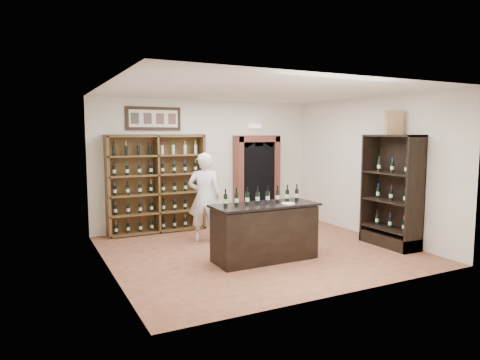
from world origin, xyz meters
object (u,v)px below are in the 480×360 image
Objects in this scene: wine_shelf at (157,184)px; tasting_counter at (265,232)px; counter_bottle_0 at (226,200)px; side_cabinet at (392,208)px; shopkeeper at (204,197)px; wine_crate at (394,123)px.

tasting_counter is (1.10, -2.93, -0.61)m from wine_shelf.
wine_shelf is at bearing 97.59° from counter_bottle_0.
side_cabinet is at bearing -6.28° from tasting_counter.
shopkeeper is 3.95× the size of wine_crate.
tasting_counter is at bearing -69.44° from wine_shelf.
shopkeeper is (0.65, -1.23, -0.18)m from wine_shelf.
side_cabinet is at bearing -40.21° from wine_shelf.
shopkeeper reaches higher than counter_bottle_0.
counter_bottle_0 is (-0.72, 0.08, 0.61)m from tasting_counter.
shopkeeper is (-0.45, 1.70, 0.42)m from tasting_counter.
shopkeeper is at bearing 147.82° from side_cabinet.
shopkeeper is (-3.18, 2.00, 0.16)m from side_cabinet.
shopkeeper is (0.27, 1.62, -0.19)m from counter_bottle_0.
wine_crate reaches higher than wine_shelf.
counter_bottle_0 is (0.38, -2.85, 0.01)m from wine_shelf.
wine_shelf reaches higher than tasting_counter.
side_cabinet is at bearing 170.98° from shopkeeper.
side_cabinet is 3.76m from shopkeeper.
wine_crate is (-0.00, 0.03, 1.68)m from side_cabinet.
counter_bottle_0 is 0.14× the size of side_cabinet.
side_cabinet reaches higher than counter_bottle_0.
wine_crate reaches higher than side_cabinet.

